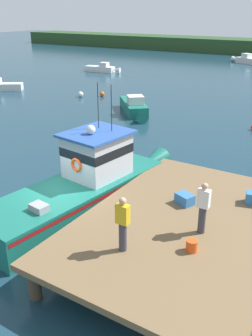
{
  "coord_description": "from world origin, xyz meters",
  "views": [
    {
      "loc": [
        8.71,
        -9.79,
        7.4
      ],
      "look_at": [
        1.2,
        2.25,
        1.4
      ],
      "focal_mm": 40.34,
      "sensor_mm": 36.0,
      "label": 1
    }
  ],
  "objects": [
    {
      "name": "deckhand_further_back",
      "position": [
        5.49,
        -0.37,
        2.06
      ],
      "size": [
        0.36,
        0.22,
        1.63
      ],
      "color": "#383842",
      "rests_on": "dock"
    },
    {
      "name": "bait_bucket",
      "position": [
        5.62,
        -1.41,
        1.37
      ],
      "size": [
        0.32,
        0.32,
        0.34
      ],
      "primitive_type": "cylinder",
      "color": "#E04C19",
      "rests_on": "dock"
    },
    {
      "name": "moored_boat_outer_mooring",
      "position": [
        -21.49,
        15.22,
        0.4
      ],
      "size": [
        4.31,
        3.39,
        1.17
      ],
      "color": "silver",
      "rests_on": "ground"
    },
    {
      "name": "moored_boat_far_right",
      "position": [
        -5.72,
        14.56,
        0.49
      ],
      "size": [
        4.58,
        4.98,
        1.44
      ],
      "color": "#196B5B",
      "rests_on": "ground"
    },
    {
      "name": "mooring_buoy_outer",
      "position": [
        -12.84,
        16.98,
        0.25
      ],
      "size": [
        0.5,
        0.5,
        0.5
      ],
      "primitive_type": "sphere",
      "color": "silver",
      "rests_on": "ground"
    },
    {
      "name": "dock",
      "position": [
        4.8,
        0.0,
        1.07
      ],
      "size": [
        6.0,
        9.0,
        1.2
      ],
      "color": "#4C3D2D",
      "rests_on": "ground"
    },
    {
      "name": "mooring_buoy_inshore",
      "position": [
        -11.33,
        18.22,
        0.22
      ],
      "size": [
        0.45,
        0.45,
        0.45
      ],
      "primitive_type": "sphere",
      "color": "#EA5B19",
      "rests_on": "ground"
    },
    {
      "name": "ground_plane",
      "position": [
        0.0,
        0.0,
        0.0
      ],
      "size": [
        200.0,
        200.0,
        0.0
      ],
      "primitive_type": "plane",
      "color": "#193847"
    },
    {
      "name": "deckhand_by_the_boat",
      "position": [
        3.97,
        -2.37,
        2.06
      ],
      "size": [
        0.36,
        0.22,
        1.63
      ],
      "color": "#383842",
      "rests_on": "dock"
    },
    {
      "name": "crate_stack_near_edge",
      "position": [
        4.33,
        1.04,
        1.38
      ],
      "size": [
        0.72,
        0.64,
        0.36
      ],
      "primitive_type": "cube",
      "rotation": [
        0.0,
        0.0,
        -0.39
      ],
      "color": "#3370B2",
      "rests_on": "dock"
    },
    {
      "name": "main_fishing_boat",
      "position": [
        0.27,
        0.81,
        1.01
      ],
      "size": [
        3.56,
        9.95,
        4.8
      ],
      "color": "#196B5B",
      "rests_on": "ground"
    },
    {
      "name": "moored_boat_far_left",
      "position": [
        -6.22,
        48.01,
        0.48
      ],
      "size": [
        5.47,
        3.13,
        1.39
      ],
      "color": "silver",
      "rests_on": "ground"
    },
    {
      "name": "moored_boat_mid_harbor",
      "position": [
        -19.75,
        30.15,
        0.41
      ],
      "size": [
        4.76,
        1.74,
        1.19
      ],
      "color": "white",
      "rests_on": "ground"
    }
  ]
}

